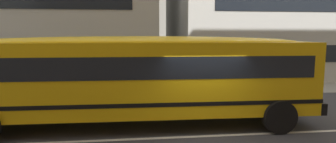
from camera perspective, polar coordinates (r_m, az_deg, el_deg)
name	(u,v)px	position (r m, az deg, el deg)	size (l,w,h in m)	color
ground_plane	(205,136)	(9.08, 7.37, -12.76)	(400.00, 400.00, 0.00)	#38383D
sidewalk_far	(173,91)	(15.98, 1.03, -3.88)	(120.00, 3.00, 0.01)	gray
lane_centreline	(205,136)	(9.08, 7.37, -12.74)	(110.00, 0.16, 0.01)	silver
school_bus	(130,73)	(9.77, -7.62, -0.29)	(13.79, 3.42, 3.07)	yellow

